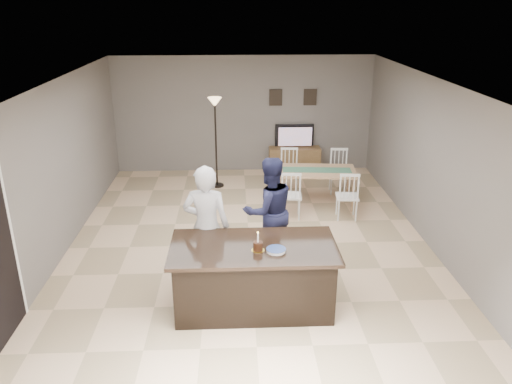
{
  "coord_description": "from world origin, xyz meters",
  "views": [
    {
      "loc": [
        -0.23,
        -7.51,
        3.84
      ],
      "look_at": [
        0.1,
        -0.3,
        1.06
      ],
      "focal_mm": 35.0,
      "sensor_mm": 36.0,
      "label": 1
    }
  ],
  "objects_px": {
    "television": "(295,136)",
    "man": "(269,211)",
    "floor_lamp": "(215,118)",
    "kitchen_island": "(254,276)",
    "dining_table": "(317,176)",
    "woman": "(207,226)",
    "tv_console": "(294,160)",
    "plate_stack": "(276,250)",
    "birthday_cake": "(258,246)"
  },
  "relations": [
    {
      "from": "kitchen_island",
      "to": "floor_lamp",
      "type": "xyz_separation_m",
      "value": [
        -0.62,
        4.68,
        1.07
      ]
    },
    {
      "from": "television",
      "to": "birthday_cake",
      "type": "xyz_separation_m",
      "value": [
        -1.15,
        -5.77,
        0.1
      ]
    },
    {
      "from": "tv_console",
      "to": "floor_lamp",
      "type": "height_order",
      "value": "floor_lamp"
    },
    {
      "from": "tv_console",
      "to": "floor_lamp",
      "type": "distance_m",
      "value": 2.36
    },
    {
      "from": "floor_lamp",
      "to": "kitchen_island",
      "type": "bearing_deg",
      "value": -82.48
    },
    {
      "from": "floor_lamp",
      "to": "dining_table",
      "type": "bearing_deg",
      "value": -29.5
    },
    {
      "from": "floor_lamp",
      "to": "birthday_cake",
      "type": "bearing_deg",
      "value": -82.09
    },
    {
      "from": "man",
      "to": "plate_stack",
      "type": "bearing_deg",
      "value": 70.91
    },
    {
      "from": "man",
      "to": "woman",
      "type": "bearing_deg",
      "value": 14.71
    },
    {
      "from": "plate_stack",
      "to": "birthday_cake",
      "type": "bearing_deg",
      "value": 169.42
    },
    {
      "from": "television",
      "to": "man",
      "type": "height_order",
      "value": "man"
    },
    {
      "from": "woman",
      "to": "television",
      "type": "bearing_deg",
      "value": -102.55
    },
    {
      "from": "birthday_cake",
      "to": "plate_stack",
      "type": "xyz_separation_m",
      "value": [
        0.23,
        -0.04,
        -0.04
      ]
    },
    {
      "from": "kitchen_island",
      "to": "tv_console",
      "type": "relative_size",
      "value": 1.79
    },
    {
      "from": "woman",
      "to": "dining_table",
      "type": "relative_size",
      "value": 0.97
    },
    {
      "from": "kitchen_island",
      "to": "tv_console",
      "type": "bearing_deg",
      "value": 77.84
    },
    {
      "from": "kitchen_island",
      "to": "dining_table",
      "type": "bearing_deg",
      "value": 68.53
    },
    {
      "from": "tv_console",
      "to": "woman",
      "type": "bearing_deg",
      "value": -110.34
    },
    {
      "from": "kitchen_island",
      "to": "television",
      "type": "height_order",
      "value": "television"
    },
    {
      "from": "kitchen_island",
      "to": "birthday_cake",
      "type": "height_order",
      "value": "birthday_cake"
    },
    {
      "from": "man",
      "to": "plate_stack",
      "type": "distance_m",
      "value": 1.4
    },
    {
      "from": "tv_console",
      "to": "plate_stack",
      "type": "relative_size",
      "value": 4.83
    },
    {
      "from": "television",
      "to": "man",
      "type": "xyz_separation_m",
      "value": [
        -0.91,
        -4.41,
        -0.01
      ]
    },
    {
      "from": "man",
      "to": "floor_lamp",
      "type": "bearing_deg",
      "value": -93.97
    },
    {
      "from": "tv_console",
      "to": "woman",
      "type": "xyz_separation_m",
      "value": [
        -1.83,
        -4.94,
        0.59
      ]
    },
    {
      "from": "kitchen_island",
      "to": "man",
      "type": "height_order",
      "value": "man"
    },
    {
      "from": "kitchen_island",
      "to": "woman",
      "type": "height_order",
      "value": "woman"
    },
    {
      "from": "kitchen_island",
      "to": "man",
      "type": "bearing_deg",
      "value": 76.96
    },
    {
      "from": "plate_stack",
      "to": "tv_console",
      "type": "bearing_deg",
      "value": 80.85
    },
    {
      "from": "plate_stack",
      "to": "kitchen_island",
      "type": "bearing_deg",
      "value": 148.49
    },
    {
      "from": "man",
      "to": "dining_table",
      "type": "bearing_deg",
      "value": -134.3
    },
    {
      "from": "woman",
      "to": "kitchen_island",
      "type": "bearing_deg",
      "value": 142.66
    },
    {
      "from": "kitchen_island",
      "to": "woman",
      "type": "xyz_separation_m",
      "value": [
        -0.63,
        0.63,
        0.44
      ]
    },
    {
      "from": "plate_stack",
      "to": "floor_lamp",
      "type": "relative_size",
      "value": 0.13
    },
    {
      "from": "birthday_cake",
      "to": "floor_lamp",
      "type": "distance_m",
      "value": 4.88
    },
    {
      "from": "television",
      "to": "man",
      "type": "relative_size",
      "value": 0.54
    },
    {
      "from": "kitchen_island",
      "to": "man",
      "type": "distance_m",
      "value": 1.33
    },
    {
      "from": "man",
      "to": "tv_console",
      "type": "bearing_deg",
      "value": -120.58
    },
    {
      "from": "tv_console",
      "to": "man",
      "type": "height_order",
      "value": "man"
    },
    {
      "from": "man",
      "to": "floor_lamp",
      "type": "distance_m",
      "value": 3.62
    },
    {
      "from": "woman",
      "to": "floor_lamp",
      "type": "relative_size",
      "value": 0.91
    },
    {
      "from": "tv_console",
      "to": "floor_lamp",
      "type": "bearing_deg",
      "value": -153.84
    },
    {
      "from": "plate_stack",
      "to": "dining_table",
      "type": "height_order",
      "value": "plate_stack"
    },
    {
      "from": "tv_console",
      "to": "man",
      "type": "bearing_deg",
      "value": -101.91
    },
    {
      "from": "man",
      "to": "television",
      "type": "bearing_deg",
      "value": -120.4
    },
    {
      "from": "birthday_cake",
      "to": "dining_table",
      "type": "xyz_separation_m",
      "value": [
        1.34,
        3.67,
        -0.37
      ]
    },
    {
      "from": "floor_lamp",
      "to": "tv_console",
      "type": "bearing_deg",
      "value": 26.16
    },
    {
      "from": "kitchen_island",
      "to": "man",
      "type": "relative_size",
      "value": 1.26
    },
    {
      "from": "kitchen_island",
      "to": "birthday_cake",
      "type": "relative_size",
      "value": 8.29
    },
    {
      "from": "woman",
      "to": "plate_stack",
      "type": "xyz_separation_m",
      "value": [
        0.91,
        -0.8,
        0.03
      ]
    }
  ]
}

